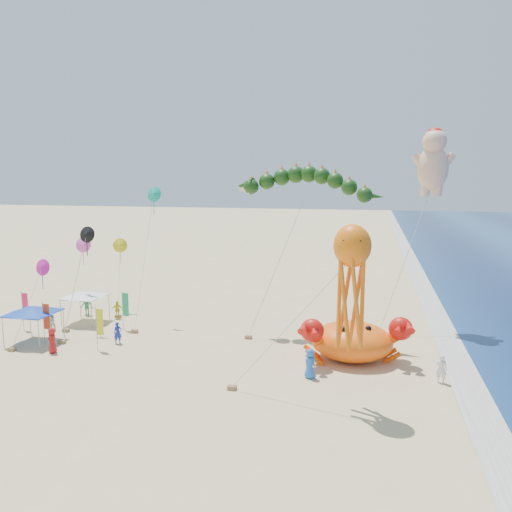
{
  "coord_description": "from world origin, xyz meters",
  "views": [
    {
      "loc": [
        6.12,
        -32.86,
        12.15
      ],
      "look_at": [
        -2.0,
        2.0,
        6.5
      ],
      "focal_mm": 35.0,
      "sensor_mm": 36.0,
      "label": 1
    }
  ],
  "objects_px": {
    "dragon_kite": "(304,187)",
    "cherub_kite": "(433,160)",
    "crab_inflatable": "(352,340)",
    "canopy_blue": "(33,310)",
    "canopy_white": "(85,294)",
    "octopus_kite": "(351,277)"
  },
  "relations": [
    {
      "from": "dragon_kite",
      "to": "canopy_blue",
      "type": "distance_m",
      "value": 22.07
    },
    {
      "from": "crab_inflatable",
      "to": "dragon_kite",
      "type": "bearing_deg",
      "value": 130.7
    },
    {
      "from": "octopus_kite",
      "to": "canopy_blue",
      "type": "relative_size",
      "value": 2.78
    },
    {
      "from": "dragon_kite",
      "to": "cherub_kite",
      "type": "xyz_separation_m",
      "value": [
        9.56,
        5.04,
        2.08
      ]
    },
    {
      "from": "crab_inflatable",
      "to": "canopy_white",
      "type": "bearing_deg",
      "value": 170.0
    },
    {
      "from": "dragon_kite",
      "to": "cherub_kite",
      "type": "distance_m",
      "value": 11.01
    },
    {
      "from": "crab_inflatable",
      "to": "canopy_blue",
      "type": "bearing_deg",
      "value": -176.32
    },
    {
      "from": "cherub_kite",
      "to": "canopy_white",
      "type": "bearing_deg",
      "value": -168.37
    },
    {
      "from": "crab_inflatable",
      "to": "canopy_white",
      "type": "xyz_separation_m",
      "value": [
        -22.28,
        3.93,
        1.02
      ]
    },
    {
      "from": "cherub_kite",
      "to": "canopy_blue",
      "type": "distance_m",
      "value": 32.78
    },
    {
      "from": "crab_inflatable",
      "to": "cherub_kite",
      "type": "xyz_separation_m",
      "value": [
        5.59,
        9.67,
        12.09
      ]
    },
    {
      "from": "cherub_kite",
      "to": "octopus_kite",
      "type": "height_order",
      "value": "cherub_kite"
    },
    {
      "from": "crab_inflatable",
      "to": "octopus_kite",
      "type": "height_order",
      "value": "octopus_kite"
    },
    {
      "from": "crab_inflatable",
      "to": "dragon_kite",
      "type": "xyz_separation_m",
      "value": [
        -3.98,
        4.62,
        10.01
      ]
    },
    {
      "from": "dragon_kite",
      "to": "cherub_kite",
      "type": "relative_size",
      "value": 0.79
    },
    {
      "from": "crab_inflatable",
      "to": "canopy_blue",
      "type": "relative_size",
      "value": 2.08
    },
    {
      "from": "canopy_blue",
      "to": "canopy_white",
      "type": "height_order",
      "value": "same"
    },
    {
      "from": "cherub_kite",
      "to": "canopy_blue",
      "type": "xyz_separation_m",
      "value": [
        -28.77,
        -11.16,
        -11.06
      ]
    },
    {
      "from": "cherub_kite",
      "to": "canopy_blue",
      "type": "relative_size",
      "value": 4.54
    },
    {
      "from": "dragon_kite",
      "to": "canopy_blue",
      "type": "relative_size",
      "value": 3.59
    },
    {
      "from": "cherub_kite",
      "to": "octopus_kite",
      "type": "bearing_deg",
      "value": -108.39
    },
    {
      "from": "canopy_blue",
      "to": "canopy_white",
      "type": "bearing_deg",
      "value": 80.55
    }
  ]
}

